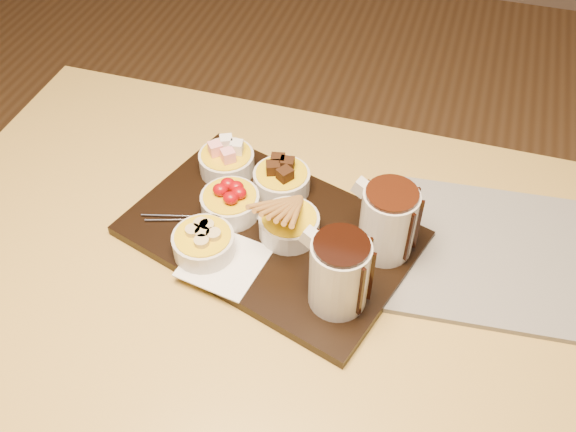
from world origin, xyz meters
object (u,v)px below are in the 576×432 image
(pitcher_milk_chocolate, at_px, (388,223))
(dining_table, at_px, (262,293))
(bowl_strawberries, at_px, (230,204))
(newspaper, at_px, (499,254))
(pitcher_dark_chocolate, at_px, (339,274))
(serving_board, at_px, (271,233))

(pitcher_milk_chocolate, bearing_deg, dining_table, -144.34)
(bowl_strawberries, distance_m, newspaper, 0.45)
(pitcher_dark_chocolate, relative_size, newspaper, 0.32)
(serving_board, bearing_deg, dining_table, -75.73)
(dining_table, height_order, pitcher_milk_chocolate, pitcher_milk_chocolate)
(pitcher_dark_chocolate, bearing_deg, dining_table, 175.14)
(dining_table, bearing_deg, newspaper, 17.52)
(dining_table, relative_size, bowl_strawberries, 12.00)
(dining_table, distance_m, bowl_strawberries, 0.17)
(dining_table, relative_size, pitcher_milk_chocolate, 9.95)
(dining_table, height_order, pitcher_dark_chocolate, pitcher_dark_chocolate)
(dining_table, relative_size, serving_board, 2.61)
(bowl_strawberries, bearing_deg, serving_board, -13.45)
(serving_board, bearing_deg, newspaper, 27.63)
(bowl_strawberries, xyz_separation_m, pitcher_milk_chocolate, (0.27, -0.00, 0.04))
(serving_board, bearing_deg, pitcher_dark_chocolate, -19.98)
(serving_board, distance_m, newspaper, 0.38)
(pitcher_dark_chocolate, bearing_deg, pitcher_milk_chocolate, 85.60)
(bowl_strawberries, bearing_deg, dining_table, -41.57)
(pitcher_milk_chocolate, bearing_deg, bowl_strawberries, -163.61)
(bowl_strawberries, height_order, newspaper, bowl_strawberries)
(dining_table, xyz_separation_m, serving_board, (0.00, 0.05, 0.11))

